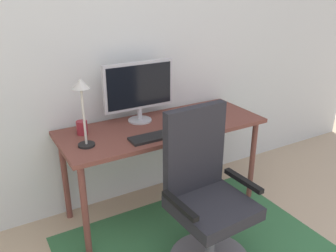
# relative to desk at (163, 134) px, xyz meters

# --- Properties ---
(wall_back) EXTENTS (6.00, 0.10, 2.60)m
(wall_back) POSITION_rel_desk_xyz_m (-0.42, 0.37, 0.65)
(wall_back) COLOR silver
(wall_back) RESTS_ON ground
(desk) EXTENTS (1.54, 0.60, 0.72)m
(desk) POSITION_rel_desk_xyz_m (0.00, 0.00, 0.00)
(desk) COLOR brown
(desk) RESTS_ON ground
(monitor) EXTENTS (0.56, 0.18, 0.46)m
(monitor) POSITION_rel_desk_xyz_m (-0.11, 0.16, 0.34)
(monitor) COLOR #B2B2B7
(monitor) RESTS_ON desk
(keyboard) EXTENTS (0.43, 0.13, 0.02)m
(keyboard) POSITION_rel_desk_xyz_m (-0.13, -0.18, 0.08)
(keyboard) COLOR black
(keyboard) RESTS_ON desk
(computer_mouse) EXTENTS (0.06, 0.10, 0.03)m
(computer_mouse) POSITION_rel_desk_xyz_m (0.19, -0.15, 0.09)
(computer_mouse) COLOR black
(computer_mouse) RESTS_ON desk
(coffee_cup) EXTENTS (0.08, 0.08, 0.10)m
(coffee_cup) POSITION_rel_desk_xyz_m (-0.57, 0.13, 0.12)
(coffee_cup) COLOR maroon
(coffee_cup) RESTS_ON desk
(cell_phone) EXTENTS (0.12, 0.16, 0.01)m
(cell_phone) POSITION_rel_desk_xyz_m (0.63, 0.14, 0.08)
(cell_phone) COLOR black
(cell_phone) RESTS_ON desk
(desk_lamp) EXTENTS (0.11, 0.11, 0.45)m
(desk_lamp) POSITION_rel_desk_xyz_m (-0.61, -0.07, 0.40)
(desk_lamp) COLOR black
(desk_lamp) RESTS_ON desk
(office_chair) EXTENTS (0.55, 0.52, 1.04)m
(office_chair) POSITION_rel_desk_xyz_m (-0.06, -0.66, -0.24)
(office_chair) COLOR slate
(office_chair) RESTS_ON ground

